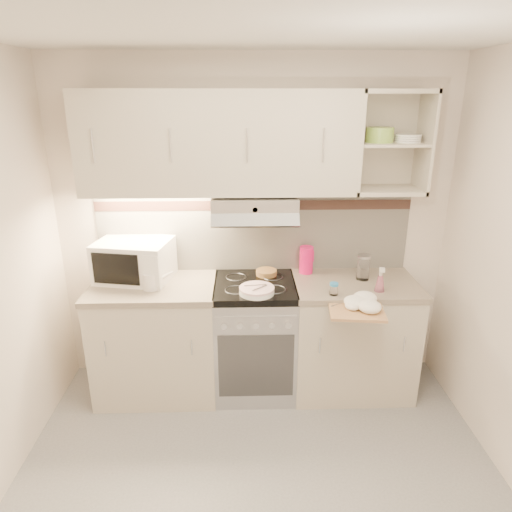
{
  "coord_description": "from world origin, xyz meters",
  "views": [
    {
      "loc": [
        -0.08,
        -1.99,
        2.23
      ],
      "look_at": [
        0.0,
        0.95,
        1.17
      ],
      "focal_mm": 32.0,
      "sensor_mm": 36.0,
      "label": 1
    }
  ],
  "objects_px": {
    "watering_can": "(152,280)",
    "spray_bottle": "(380,281)",
    "plate_stack": "(257,290)",
    "microwave": "(134,260)",
    "cutting_board": "(356,310)",
    "pink_pitcher": "(306,260)",
    "glass_jar": "(363,267)",
    "electric_range": "(255,337)"
  },
  "relations": [
    {
      "from": "glass_jar",
      "to": "spray_bottle",
      "type": "bearing_deg",
      "value": -73.66
    },
    {
      "from": "microwave",
      "to": "glass_jar",
      "type": "distance_m",
      "value": 1.71
    },
    {
      "from": "plate_stack",
      "to": "cutting_board",
      "type": "height_order",
      "value": "plate_stack"
    },
    {
      "from": "electric_range",
      "to": "plate_stack",
      "type": "height_order",
      "value": "plate_stack"
    },
    {
      "from": "glass_jar",
      "to": "spray_bottle",
      "type": "distance_m",
      "value": 0.23
    },
    {
      "from": "electric_range",
      "to": "microwave",
      "type": "xyz_separation_m",
      "value": [
        -0.89,
        0.12,
        0.6
      ]
    },
    {
      "from": "glass_jar",
      "to": "microwave",
      "type": "bearing_deg",
      "value": 177.99
    },
    {
      "from": "microwave",
      "to": "plate_stack",
      "type": "height_order",
      "value": "microwave"
    },
    {
      "from": "watering_can",
      "to": "spray_bottle",
      "type": "distance_m",
      "value": 1.62
    },
    {
      "from": "watering_can",
      "to": "pink_pitcher",
      "type": "distance_m",
      "value": 1.17
    },
    {
      "from": "glass_jar",
      "to": "cutting_board",
      "type": "relative_size",
      "value": 0.54
    },
    {
      "from": "spray_bottle",
      "to": "plate_stack",
      "type": "bearing_deg",
      "value": -163.96
    },
    {
      "from": "glass_jar",
      "to": "watering_can",
      "type": "bearing_deg",
      "value": -175.08
    },
    {
      "from": "pink_pitcher",
      "to": "spray_bottle",
      "type": "height_order",
      "value": "pink_pitcher"
    },
    {
      "from": "microwave",
      "to": "watering_can",
      "type": "height_order",
      "value": "microwave"
    },
    {
      "from": "watering_can",
      "to": "spray_bottle",
      "type": "relative_size",
      "value": 1.16
    },
    {
      "from": "electric_range",
      "to": "spray_bottle",
      "type": "relative_size",
      "value": 4.72
    },
    {
      "from": "plate_stack",
      "to": "glass_jar",
      "type": "distance_m",
      "value": 0.84
    },
    {
      "from": "electric_range",
      "to": "pink_pitcher",
      "type": "height_order",
      "value": "pink_pitcher"
    },
    {
      "from": "electric_range",
      "to": "glass_jar",
      "type": "distance_m",
      "value": 0.98
    },
    {
      "from": "cutting_board",
      "to": "pink_pitcher",
      "type": "bearing_deg",
      "value": 119.58
    },
    {
      "from": "electric_range",
      "to": "spray_bottle",
      "type": "xyz_separation_m",
      "value": [
        0.88,
        -0.17,
        0.52
      ]
    },
    {
      "from": "electric_range",
      "to": "cutting_board",
      "type": "relative_size",
      "value": 2.53
    },
    {
      "from": "microwave",
      "to": "plate_stack",
      "type": "relative_size",
      "value": 2.39
    },
    {
      "from": "microwave",
      "to": "glass_jar",
      "type": "bearing_deg",
      "value": 8.78
    },
    {
      "from": "electric_range",
      "to": "cutting_board",
      "type": "bearing_deg",
      "value": -30.88
    },
    {
      "from": "plate_stack",
      "to": "glass_jar",
      "type": "relative_size",
      "value": 1.29
    },
    {
      "from": "microwave",
      "to": "spray_bottle",
      "type": "bearing_deg",
      "value": 1.78
    },
    {
      "from": "glass_jar",
      "to": "cutting_board",
      "type": "xyz_separation_m",
      "value": [
        -0.15,
        -0.45,
        -0.13
      ]
    },
    {
      "from": "glass_jar",
      "to": "electric_range",
      "type": "bearing_deg",
      "value": -176.1
    },
    {
      "from": "watering_can",
      "to": "plate_stack",
      "type": "bearing_deg",
      "value": -23.61
    },
    {
      "from": "plate_stack",
      "to": "cutting_board",
      "type": "distance_m",
      "value": 0.69
    },
    {
      "from": "spray_bottle",
      "to": "glass_jar",
      "type": "bearing_deg",
      "value": 121.46
    },
    {
      "from": "pink_pitcher",
      "to": "glass_jar",
      "type": "relative_size",
      "value": 1.1
    },
    {
      "from": "watering_can",
      "to": "microwave",
      "type": "bearing_deg",
      "value": 113.56
    },
    {
      "from": "electric_range",
      "to": "pink_pitcher",
      "type": "distance_m",
      "value": 0.72
    },
    {
      "from": "pink_pitcher",
      "to": "plate_stack",
      "type": "bearing_deg",
      "value": -156.94
    },
    {
      "from": "electric_range",
      "to": "plate_stack",
      "type": "bearing_deg",
      "value": -87.25
    },
    {
      "from": "glass_jar",
      "to": "spray_bottle",
      "type": "xyz_separation_m",
      "value": [
        0.06,
        -0.22,
        -0.02
      ]
    },
    {
      "from": "microwave",
      "to": "plate_stack",
      "type": "distance_m",
      "value": 0.96
    },
    {
      "from": "electric_range",
      "to": "cutting_board",
      "type": "xyz_separation_m",
      "value": [
        0.66,
        -0.4,
        0.42
      ]
    },
    {
      "from": "electric_range",
      "to": "spray_bottle",
      "type": "bearing_deg",
      "value": -10.7
    }
  ]
}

